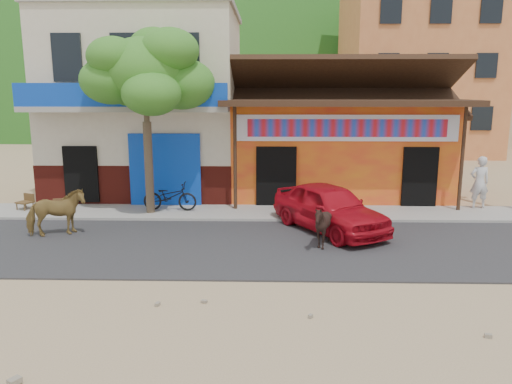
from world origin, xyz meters
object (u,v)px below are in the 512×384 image
Objects in this scene: pedestrian at (479,182)px; cafe_chair_right at (58,200)px; tree at (147,122)px; cow_tan at (56,213)px; cow_dark at (323,226)px; cafe_chair_left at (24,195)px; scooter at (170,196)px; red_car at (329,208)px.

pedestrian reaches higher than cafe_chair_right.
cow_tan is at bearing -129.83° from tree.
tree is 6.82m from cow_dark.
cow_tan is 3.65m from cafe_chair_left.
scooter reaches higher than cafe_chair_right.
cow_dark is 0.64× the size of scooter.
pedestrian reaches higher than cow_dark.
pedestrian reaches higher than scooter.
cow_dark is (7.46, -0.88, -0.09)m from cow_tan.
cafe_chair_right is (-3.06, -0.10, -2.59)m from tree.
cow_dark is 0.65× the size of pedestrian.
cafe_chair_left is 1.40m from cafe_chair_right.
cafe_chair_right is (-8.42, 3.30, -0.09)m from cow_dark.
red_car is at bearing -108.20° from cow_tan.
pedestrian is at bearing -8.63° from cafe_chair_right.
cow_tan is 1.93× the size of cafe_chair_right.
pedestrian is (10.57, 0.61, 0.42)m from scooter.
cafe_chair_right is (-8.78, 1.72, -0.21)m from red_car.
red_car is 10.34m from cafe_chair_left.
cow_dark reaches higher than cafe_chair_right.
tree is 4.01m from cafe_chair_right.
pedestrian is at bearing 4.61° from tree.
tree is at bearing -10.85° from cafe_chair_right.
pedestrian is (5.45, 2.71, 0.28)m from red_car.
red_car is 5.00× the size of cafe_chair_right.
cow_tan is 13.70m from pedestrian.
cafe_chair_left reaches higher than scooter.
cow_dark is 1.63m from red_car.
red_car reaches higher than cafe_chair_right.
tree reaches higher than cow_tan.
cafe_chair_left is (-10.12, 2.13, -0.14)m from red_car.
pedestrian reaches higher than cafe_chair_left.
tree is 3.76× the size of cow_tan.
cafe_chair_left is at bearing 175.85° from tree.
tree is 5.08m from cafe_chair_left.
tree is at bearing 19.31° from cafe_chair_left.
cow_tan is at bearing -126.03° from cow_dark.
cow_tan is (-2.10, -2.51, -2.41)m from tree.
red_car is at bearing 137.96° from cow_dark.
cow_dark is 7.24m from pedestrian.
cow_dark reaches higher than scooter.
scooter is (0.60, 0.29, -2.52)m from tree.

